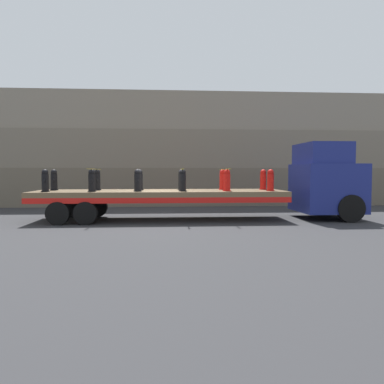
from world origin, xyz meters
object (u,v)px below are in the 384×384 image
Objects in this scene: flatbed_trailer at (149,196)px; fire_hydrant_black_far_0 at (54,180)px; truck_cab at (328,181)px; fire_hydrant_black_near_1 at (92,181)px; fire_hydrant_black_far_1 at (97,180)px; fire_hydrant_black_near_0 at (45,181)px; fire_hydrant_black_far_2 at (140,180)px; fire_hydrant_black_near_3 at (183,181)px; fire_hydrant_red_near_5 at (271,180)px; fire_hydrant_red_far_5 at (263,180)px; fire_hydrant_black_near_2 at (138,181)px; fire_hydrant_red_far_4 at (223,180)px; fire_hydrant_black_far_3 at (181,180)px; fire_hydrant_red_near_4 at (227,180)px.

flatbed_trailer is 3.86m from fire_hydrant_black_far_0.
truck_cab is 10.96m from fire_hydrant_black_far_0.
fire_hydrant_black_near_1 and fire_hydrant_black_far_1 have the same top height.
fire_hydrant_black_near_0 and fire_hydrant_black_far_2 have the same top height.
truck_cab is at bearing -4.11° from fire_hydrant_black_far_2.
fire_hydrant_black_near_3 is 1.00× the size of fire_hydrant_red_near_5.
truck_cab is 3.64× the size of fire_hydrant_black_near_1.
fire_hydrant_red_far_5 is at bearing 90.00° from fire_hydrant_red_near_5.
fire_hydrant_black_near_2 is (-7.57, -0.54, 0.04)m from truck_cab.
fire_hydrant_black_far_0 is at bearing 180.00° from fire_hydrant_red_far_4.
fire_hydrant_black_near_2 is 1.69m from fire_hydrant_black_near_3.
fire_hydrant_red_far_4 is at bearing 180.00° from fire_hydrant_red_far_5.
fire_hydrant_black_near_2 is (1.69, -1.09, 0.00)m from fire_hydrant_black_far_1.
fire_hydrant_black_far_1 is at bearing 180.00° from fire_hydrant_black_far_2.
fire_hydrant_red_near_5 is (-2.51, -0.54, 0.04)m from truck_cab.
fire_hydrant_red_near_5 is at bearing -17.88° from fire_hydrant_black_far_3.
fire_hydrant_black_far_2 and fire_hydrant_red_far_5 have the same top height.
fire_hydrant_black_near_0 is 5.06m from fire_hydrant_black_near_3.
fire_hydrant_red_far_5 is (4.66, 0.54, 0.60)m from flatbed_trailer.
fire_hydrant_red_near_4 is at bearing -17.88° from fire_hydrant_black_far_2.
fire_hydrant_black_far_0 is 1.00× the size of fire_hydrant_black_near_2.
fire_hydrant_black_far_1 is at bearing 167.86° from fire_hydrant_red_near_4.
fire_hydrant_black_far_2 is at bearing 180.00° from fire_hydrant_black_far_3.
fire_hydrant_black_far_0 is 5.06m from fire_hydrant_black_far_3.
fire_hydrant_black_near_2 is 1.00× the size of fire_hydrant_red_near_5.
fire_hydrant_black_far_1 is 5.18m from fire_hydrant_red_near_4.
flatbed_trailer is at bearing -8.21° from fire_hydrant_black_far_0.
fire_hydrant_black_near_0 and fire_hydrant_red_near_5 have the same top height.
fire_hydrant_red_near_4 is 1.00× the size of fire_hydrant_red_far_5.
flatbed_trailer is 11.60× the size of fire_hydrant_black_near_2.
fire_hydrant_black_far_1 is 1.00× the size of fire_hydrant_red_far_5.
fire_hydrant_red_far_5 is at bearing 0.00° from fire_hydrant_black_far_1.
flatbed_trailer is 11.60× the size of fire_hydrant_red_near_5.
truck_cab is 3.64× the size of fire_hydrant_black_near_0.
truck_cab is 3.64× the size of fire_hydrant_black_far_0.
fire_hydrant_black_far_1 is (1.69, 1.09, 0.00)m from fire_hydrant_black_near_0.
flatbed_trailer is 11.60× the size of fire_hydrant_black_near_0.
fire_hydrant_black_far_0 is at bearing 180.00° from fire_hydrant_black_far_2.
fire_hydrant_black_near_1 is 3.54m from fire_hydrant_black_far_3.
fire_hydrant_red_far_5 is (5.06, 0.00, 0.00)m from fire_hydrant_black_far_2.
fire_hydrant_black_near_1 is 1.00× the size of fire_hydrant_black_far_3.
fire_hydrant_red_near_4 is at bearing -172.62° from truck_cab.
fire_hydrant_black_far_0 and fire_hydrant_black_far_2 have the same top height.
fire_hydrant_black_near_2 is at bearing -147.17° from fire_hydrant_black_far_3.
fire_hydrant_black_far_1 is 1.00× the size of fire_hydrant_black_far_2.
fire_hydrant_black_far_2 is (3.37, 1.09, 0.00)m from fire_hydrant_black_near_0.
fire_hydrant_black_near_1 and fire_hydrant_red_far_4 have the same top height.
fire_hydrant_red_far_4 is (0.00, 1.09, 0.00)m from fire_hydrant_red_near_4.
fire_hydrant_black_near_3 is 1.69m from fire_hydrant_red_near_4.
fire_hydrant_red_far_5 is at bearing 0.00° from fire_hydrant_black_far_0.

